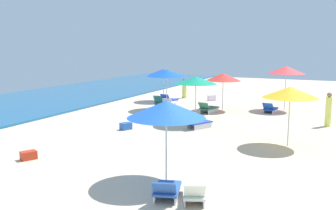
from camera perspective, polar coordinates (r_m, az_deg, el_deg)
The scene contains 20 objects.
umbrella_0 at distance 23.46m, azimuth -0.19°, elevation 4.84°, with size 2.48×2.48×2.52m.
lounge_chair_0_0 at distance 24.85m, azimuth 0.25°, elevation 0.25°, with size 1.45×0.75×0.63m.
lounge_chair_0_1 at distance 25.04m, azimuth -0.97°, elevation 0.42°, with size 1.47×0.63×0.79m.
umbrella_1 at distance 24.40m, azimuth 17.37°, elevation 5.06°, with size 2.27×2.27×2.73m.
lounge_chair_1_0 at distance 23.52m, azimuth 15.12°, elevation -0.53°, with size 1.40×0.77×0.66m.
umbrella_3 at distance 23.58m, azimuth 8.31°, elevation 4.20°, with size 2.18×2.18×2.30m.
lounge_chair_3_0 at distance 22.72m, azimuth 6.10°, elevation -0.51°, with size 1.59×0.92×0.72m.
umbrella_4 at distance 15.73m, azimuth 17.93°, elevation 1.83°, with size 2.18×2.18×2.41m.
umbrella_6 at distance 27.10m, azimuth -0.70°, elevation 5.01°, with size 2.19×2.19×2.32m.
lounge_chair_6_0 at distance 26.15m, azimuth 0.17°, elevation 0.77°, with size 1.53×0.81×0.73m.
umbrella_7 at distance 11.01m, azimuth -0.26°, elevation -0.65°, with size 2.31×2.31×2.45m.
lounge_chair_7_0 at distance 10.15m, azimuth 3.91°, elevation -12.98°, with size 1.47×1.04×0.69m.
lounge_chair_7_1 at distance 10.29m, azimuth -0.19°, elevation -12.63°, with size 1.35×0.95×0.65m.
umbrella_8 at distance 19.27m, azimuth 4.23°, elevation 3.74°, with size 2.12×2.12×2.45m.
lounge_chair_8_0 at distance 18.57m, azimuth 4.51°, elevation -2.65°, with size 1.47×1.17×0.71m.
beachgoer_1 at distance 20.46m, azimuth 23.02°, elevation -0.71°, with size 0.42×0.42×1.71m.
beachgoer_2 at distance 28.90m, azimuth 2.49°, elevation 2.42°, with size 0.49×0.49×1.49m.
cooler_box_0 at distance 18.37m, azimuth -6.37°, elevation -3.18°, with size 0.52×0.37×0.33m, color #2457B0.
cooler_box_1 at distance 27.75m, azimuth 6.59°, elevation 1.08°, with size 0.56×0.30×0.40m, color white.
cooler_box_2 at distance 14.48m, azimuth -20.26°, elevation -7.12°, with size 0.53×0.35×0.30m, color red.
Camera 1 is at (-15.87, 5.05, 4.07)m, focal length 40.46 mm.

